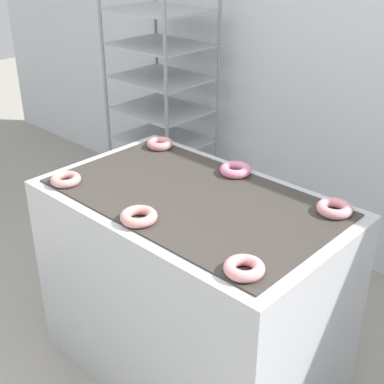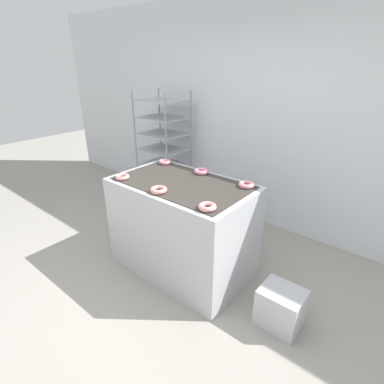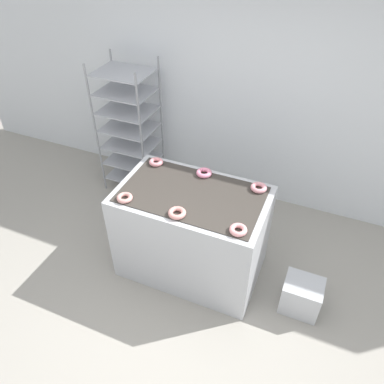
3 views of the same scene
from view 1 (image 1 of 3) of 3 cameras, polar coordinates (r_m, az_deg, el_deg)
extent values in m
cube|color=silver|center=(3.37, 17.78, 14.29)|extent=(8.00, 0.05, 2.80)
cube|color=#B7BABF|center=(2.62, 0.00, -10.14)|extent=(1.37, 0.84, 0.98)
cube|color=#38332D|center=(2.35, 0.00, -0.52)|extent=(1.26, 0.74, 0.01)
cube|color=#262628|center=(2.08, 0.44, -14.74)|extent=(0.12, 0.07, 0.10)
cylinder|color=gray|center=(3.97, -9.05, 8.60)|extent=(0.02, 0.02, 1.68)
cylinder|color=gray|center=(3.53, -2.69, 6.53)|extent=(0.02, 0.02, 1.68)
cylinder|color=gray|center=(4.29, -3.67, 10.24)|extent=(0.02, 0.02, 1.68)
cylinder|color=gray|center=(3.88, 2.74, 8.44)|extent=(0.02, 0.02, 1.68)
cube|color=#A8AAB2|center=(4.17, -2.99, -0.22)|extent=(0.62, 0.51, 0.01)
cube|color=#A8AAB2|center=(4.07, -3.07, 2.65)|extent=(0.62, 0.51, 0.01)
cube|color=#A8AAB2|center=(3.98, -3.15, 5.66)|extent=(0.62, 0.51, 0.01)
cube|color=#A8AAB2|center=(3.90, -3.23, 8.80)|extent=(0.62, 0.51, 0.01)
cube|color=#A8AAB2|center=(3.84, -3.32, 12.06)|extent=(0.62, 0.51, 0.01)
cube|color=#A8AAB2|center=(3.78, -3.42, 15.41)|extent=(0.62, 0.51, 0.01)
cube|color=#A8AAB2|center=(3.74, -3.52, 18.85)|extent=(0.62, 0.51, 0.01)
torus|color=#D7908A|center=(2.53, -13.32, 1.32)|extent=(0.14, 0.14, 0.04)
torus|color=#DB9088|center=(2.16, -5.70, -2.61)|extent=(0.15, 0.15, 0.04)
torus|color=pink|center=(1.85, 5.58, -8.08)|extent=(0.14, 0.14, 0.04)
torus|color=pink|center=(2.86, -3.44, 5.16)|extent=(0.14, 0.14, 0.04)
torus|color=pink|center=(2.56, 4.67, 2.38)|extent=(0.15, 0.15, 0.04)
torus|color=pink|center=(2.28, 14.95, -1.70)|extent=(0.15, 0.15, 0.04)
camera|label=2|loc=(0.57, -171.22, -27.29)|focal=28.00mm
camera|label=3|loc=(1.42, -130.98, 32.89)|focal=35.00mm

